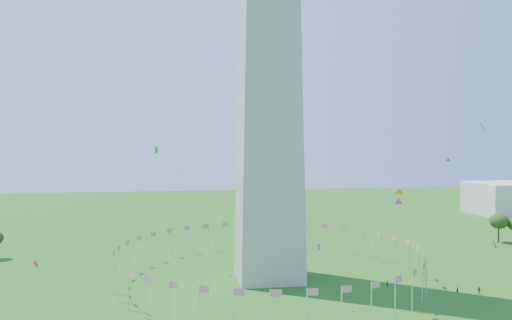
{
  "coord_description": "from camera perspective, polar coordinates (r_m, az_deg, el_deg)",
  "views": [
    {
      "loc": [
        -23.91,
        -80.04,
        36.4
      ],
      "look_at": [
        -5.81,
        35.0,
        32.33
      ],
      "focal_mm": 35.0,
      "sensor_mm": 36.0,
      "label": 1
    }
  ],
  "objects": [
    {
      "name": "flag_ring",
      "position": [
        136.02,
        1.46,
        -11.56
      ],
      "size": [
        80.24,
        80.24,
        9.0
      ],
      "color": "silver",
      "rests_on": "ground"
    },
    {
      "name": "kites_aloft",
      "position": [
        112.25,
        12.62,
        -6.2
      ],
      "size": [
        112.76,
        68.59,
        36.16
      ],
      "color": "#CC2699",
      "rests_on": "ground"
    }
  ]
}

